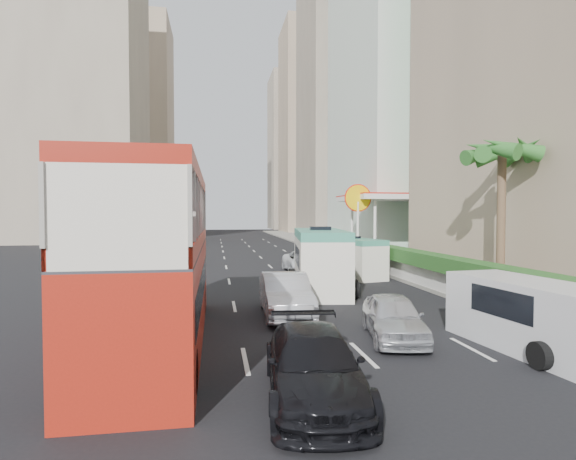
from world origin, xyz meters
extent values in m
plane|color=black|center=(0.00, 0.00, 0.00)|extent=(200.00, 200.00, 0.00)
cube|color=#AA1F11|center=(-6.00, 0.00, 2.53)|extent=(2.50, 11.00, 5.06)
imported|color=silver|center=(-1.76, 3.03, 0.00)|extent=(1.81, 4.85, 1.58)
imported|color=silver|center=(1.03, -0.64, 0.00)|extent=(2.34, 4.21, 1.35)
imported|color=black|center=(-2.35, -4.59, 0.00)|extent=(2.41, 4.95, 1.39)
imported|color=silver|center=(1.41, 15.15, 0.00)|extent=(2.40, 5.09, 1.41)
cube|color=silver|center=(0.80, 8.15, 1.52)|extent=(3.20, 7.12, 3.05)
cube|color=silver|center=(4.03, 12.99, 1.17)|extent=(2.77, 5.53, 2.34)
cube|color=silver|center=(4.37, -2.26, 0.98)|extent=(2.50, 5.07, 1.95)
cube|color=silver|center=(4.57, 24.67, 0.93)|extent=(2.62, 4.88, 1.85)
cube|color=#99968C|center=(9.00, 25.00, 0.09)|extent=(6.00, 120.00, 0.18)
cube|color=silver|center=(6.20, 14.00, 0.68)|extent=(0.30, 44.00, 1.00)
cube|color=#2D6626|center=(6.20, 14.00, 1.53)|extent=(1.10, 44.00, 0.70)
cylinder|color=brown|center=(7.80, 4.00, 3.38)|extent=(0.36, 0.36, 6.40)
cube|color=silver|center=(10.00, 23.00, 2.75)|extent=(6.50, 8.00, 5.50)
cube|color=tan|center=(18.00, 58.00, 25.00)|extent=(16.00, 16.00, 50.00)
cube|color=tan|center=(17.00, 82.00, 22.00)|extent=(14.00, 14.00, 44.00)
cube|color=tan|center=(17.00, 104.00, 20.00)|extent=(14.00, 14.00, 40.00)
cube|color=tan|center=(-24.00, 55.00, 26.00)|extent=(18.00, 18.00, 52.00)
cube|color=tan|center=(-22.00, 90.00, 23.00)|extent=(16.00, 16.00, 46.00)
camera|label=1|loc=(-4.35, -13.59, 3.82)|focal=28.00mm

